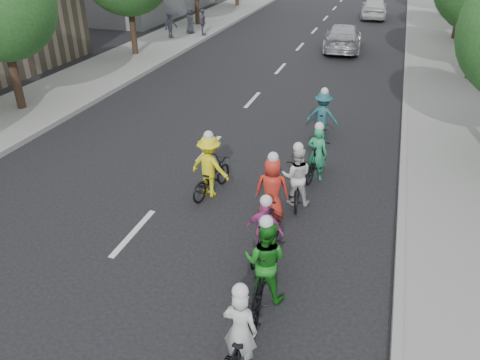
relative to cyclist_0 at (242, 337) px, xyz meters
The scene contains 18 objects.
ground 4.54m from the cyclist_0, 142.50° to the left, with size 120.00×120.00×0.00m, color black.
sidewalk_left 17.22m from the cyclist_0, 132.25° to the left, with size 4.00×80.00×0.15m, color gray.
curb_left 15.98m from the cyclist_0, 127.07° to the left, with size 0.18×80.00×0.18m, color #999993.
sidewalk_right 13.50m from the cyclist_0, 70.86° to the left, with size 4.00×80.00×0.15m, color gray.
curb_right 12.99m from the cyclist_0, 79.02° to the left, with size 0.18×80.00×0.18m, color #999993.
cyclist_0 is the anchor object (origin of this frame).
cyclist_1 1.70m from the cyclist_0, 91.85° to the left, with size 0.85×1.84×1.87m.
cyclist_2 5.62m from the cyclist_0, 116.14° to the left, with size 1.21×1.87×1.86m.
cyclist_3 2.87m from the cyclist_0, 97.16° to the left, with size 0.89×1.63×1.60m.
cyclist_4 4.45m from the cyclist_0, 97.95° to the left, with size 0.90×1.61×1.83m.
cyclist_5 6.83m from the cyclist_0, 89.38° to the left, with size 0.77×1.79×1.74m.
cyclist_6 5.33m from the cyclist_0, 92.18° to the left, with size 0.93×1.84×1.74m.
cyclist_7 9.68m from the cyclist_0, 91.38° to the left, with size 1.08×1.55×1.80m.
follow_car_lead 22.73m from the cyclist_0, 92.82° to the left, with size 2.02×4.97×1.44m, color #B6B7BB.
follow_car_trail 33.90m from the cyclist_0, 90.17° to the left, with size 1.85×4.61×1.57m, color silver.
spectator_0 24.92m from the cyclist_0, 117.79° to the left, with size 1.06×0.61×1.64m, color #44434E.
spectator_1 25.39m from the cyclist_0, 113.20° to the left, with size 0.94×0.39×1.61m, color #545361.
spectator_2 26.11m from the cyclist_0, 114.96° to the left, with size 0.77×0.50×1.58m, color #4C4E59.
Camera 1 is at (5.21, -7.92, 6.47)m, focal length 35.00 mm.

